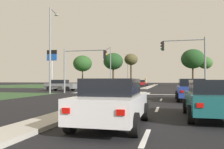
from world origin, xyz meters
TOP-DOWN VIEW (x-y plane):
  - ground_plane at (0.00, 30.00)m, footprint 200.00×200.00m
  - grass_verge_far_left at (-25.50, 54.50)m, footprint 35.00×35.00m
  - median_island_near at (0.00, 11.00)m, footprint 1.20×22.00m
  - median_island_far at (0.00, 55.00)m, footprint 1.20×36.00m
  - lane_dash_near at (3.50, 4.54)m, footprint 0.14×2.00m
  - lane_dash_second at (3.50, 10.54)m, footprint 0.14×2.00m
  - lane_dash_third at (3.50, 16.54)m, footprint 0.14×2.00m
  - edge_line_right at (6.85, 12.00)m, footprint 0.14×24.00m
  - stop_bar_near at (3.80, 23.00)m, footprint 6.40×0.50m
  - crosswalk_bar_near at (-6.40, 24.80)m, footprint 0.70×2.80m
  - crosswalk_bar_second at (-5.25, 24.80)m, footprint 0.70×2.80m
  - crosswalk_bar_third at (-4.10, 24.80)m, footprint 0.70×2.80m
  - crosswalk_bar_fourth at (-2.95, 24.80)m, footprint 0.70×2.80m
  - crosswalk_bar_fifth at (-1.80, 24.80)m, footprint 0.70×2.80m
  - crosswalk_bar_sixth at (-0.65, 24.80)m, footprint 0.70×2.80m
  - crosswalk_bar_seventh at (0.50, 24.80)m, footprint 0.70×2.80m
  - crosswalk_bar_eighth at (1.65, 24.80)m, footprint 0.70×2.80m
  - car_grey_near at (-10.45, 28.35)m, footprint 4.23×2.05m
  - car_beige_second at (-2.83, 30.35)m, footprint 4.22×1.96m
  - car_white_third at (2.32, 5.81)m, footprint 2.02×4.16m
  - car_red_fourth at (-2.33, 57.84)m, footprint 2.03×4.35m
  - car_blue_fifth at (5.61, 16.09)m, footprint 2.10×4.47m
  - car_teal_sixth at (5.69, 8.09)m, footprint 1.98×4.16m
  - traffic_signal_near_right at (6.03, 23.40)m, footprint 4.47×0.32m
  - traffic_signal_near_left at (-5.63, 23.40)m, footprint 5.15×0.32m
  - street_lamp_second at (-8.61, 22.02)m, footprint 0.81×2.56m
  - street_lamp_third at (-8.70, 49.26)m, footprint 1.62×2.02m
  - street_lamp_fourth at (-8.63, 71.25)m, footprint 0.99×1.72m
  - pedestrian_at_median at (-0.20, 42.74)m, footprint 0.34×0.34m
  - fuel_price_totem at (-15.60, 35.39)m, footprint 1.80×0.24m
  - treeline_near at (-19.79, 61.17)m, footprint 5.33×5.33m
  - treeline_second at (-10.11, 58.10)m, footprint 5.13×5.13m
  - treeline_third at (-6.12, 62.49)m, footprint 3.66×3.66m
  - treeline_fourth at (9.60, 57.82)m, footprint 5.48×5.48m
  - treeline_fifth at (12.50, 58.38)m, footprint 3.41×3.41m

SIDE VIEW (x-z plane):
  - ground_plane at x=0.00m, z-range 0.00..0.00m
  - grass_verge_far_left at x=-25.50m, z-range 0.00..0.01m
  - lane_dash_near at x=3.50m, z-range 0.00..0.01m
  - lane_dash_second at x=3.50m, z-range 0.00..0.01m
  - lane_dash_third at x=3.50m, z-range 0.00..0.01m
  - edge_line_right at x=6.85m, z-range 0.00..0.01m
  - stop_bar_near at x=3.80m, z-range 0.00..0.01m
  - crosswalk_bar_near at x=-6.40m, z-range 0.00..0.01m
  - crosswalk_bar_second at x=-5.25m, z-range 0.00..0.01m
  - crosswalk_bar_third at x=-4.10m, z-range 0.00..0.01m
  - crosswalk_bar_fourth at x=-2.95m, z-range 0.00..0.01m
  - crosswalk_bar_fifth at x=-1.80m, z-range 0.00..0.01m
  - crosswalk_bar_sixth at x=-0.65m, z-range 0.00..0.01m
  - crosswalk_bar_seventh at x=0.50m, z-range 0.00..0.01m
  - crosswalk_bar_eighth at x=1.65m, z-range 0.00..0.01m
  - median_island_near at x=0.00m, z-range 0.00..0.14m
  - median_island_far at x=0.00m, z-range 0.00..0.14m
  - car_teal_sixth at x=5.69m, z-range 0.02..1.51m
  - car_red_fourth at x=-2.33m, z-range 0.02..1.53m
  - car_grey_near at x=-10.45m, z-range 0.02..1.54m
  - car_white_third at x=2.32m, z-range 0.02..1.55m
  - car_beige_second at x=-2.83m, z-range 0.01..1.58m
  - car_blue_fifth at x=5.61m, z-range 0.02..1.59m
  - pedestrian_at_median at x=-0.20m, z-range 0.34..2.20m
  - traffic_signal_near_left at x=-5.63m, z-range 1.01..6.08m
  - traffic_signal_near_right at x=6.03m, z-range 1.08..6.88m
  - fuel_price_totem at x=-15.60m, z-range 1.55..8.21m
  - street_lamp_third at x=-8.70m, z-range 0.56..9.38m
  - street_lamp_second at x=-8.61m, z-range 0.58..10.05m
  - street_lamp_fourth at x=-8.63m, z-range 0.51..10.22m
  - treeline_fifth at x=12.50m, z-range 2.02..9.09m
  - treeline_near at x=-19.79m, z-range 1.95..10.40m
  - treeline_second at x=-10.11m, z-range 2.07..10.62m
  - treeline_fourth at x=9.60m, z-range 2.10..11.01m
  - treeline_third at x=-6.12m, z-range 2.69..11.43m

